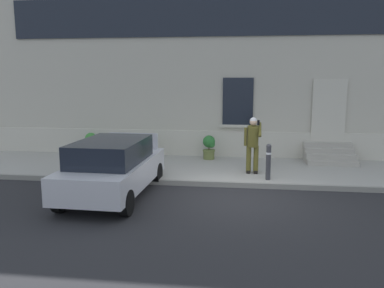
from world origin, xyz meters
The scene contains 11 objects.
ground_plane centered at (0.00, 0.00, 0.00)m, with size 80.00×80.00×0.00m, color #232326.
sidewalk centered at (0.00, 2.80, 0.07)m, with size 24.00×3.60×0.15m, color #99968E.
curb_edge centered at (0.00, 0.94, 0.07)m, with size 24.00×0.12×0.15m, color gray.
building_facade centered at (0.01, 5.29, 3.73)m, with size 24.00×1.52×7.50m.
entrance_stoop centered at (3.23, 4.12, 0.39)m, with size 1.66×1.28×0.64m.
hatchback_car_silver centered at (-3.07, -0.30, 0.79)m, with size 1.88×4.11×1.50m.
bollard_near_person centered at (0.97, 1.35, 0.71)m, with size 0.15×0.15×1.04m.
person_on_phone centered at (0.53, 1.99, 1.15)m, with size 0.51×0.51×1.74m.
planter_charcoal centered at (-5.43, 4.14, 0.61)m, with size 0.44×0.44×0.86m.
planter_cream centered at (-3.20, 3.88, 0.61)m, with size 0.44×0.44×0.86m.
planter_olive centered at (-0.96, 4.02, 0.61)m, with size 0.44×0.44×0.86m.
Camera 1 is at (0.23, -9.86, 3.06)m, focal length 36.83 mm.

